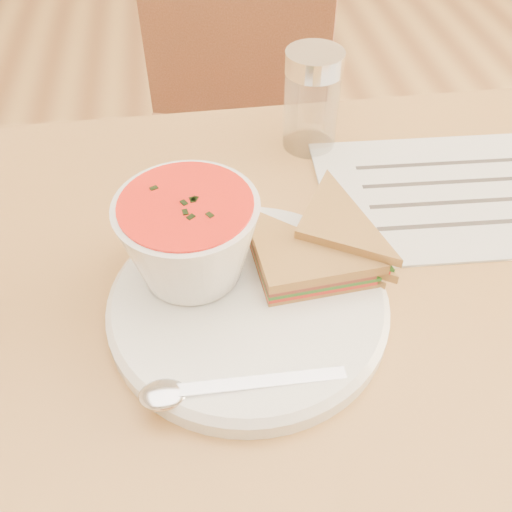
{
  "coord_description": "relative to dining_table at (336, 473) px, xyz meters",
  "views": [
    {
      "loc": [
        -0.16,
        -0.32,
        1.16
      ],
      "look_at": [
        -0.11,
        0.03,
        0.8
      ],
      "focal_mm": 40.0,
      "sensor_mm": 36.0,
      "label": 1
    }
  ],
  "objects": [
    {
      "name": "dining_table",
      "position": [
        0.0,
        0.0,
        0.0
      ],
      "size": [
        1.0,
        0.7,
        0.75
      ],
      "primitive_type": null,
      "color": "brown",
      "rests_on": "floor"
    },
    {
      "name": "chair_far",
      "position": [
        -0.1,
        0.64,
        0.07
      ],
      "size": [
        0.51,
        0.51,
        0.89
      ],
      "primitive_type": null,
      "rotation": [
        0.0,
        0.0,
        2.79
      ],
      "color": "brown",
      "rests_on": "floor"
    },
    {
      "name": "plate",
      "position": [
        -0.12,
        0.01,
        0.38
      ],
      "size": [
        0.28,
        0.28,
        0.02
      ],
      "primitive_type": null,
      "rotation": [
        0.0,
        0.0,
        0.12
      ],
      "color": "white",
      "rests_on": "dining_table"
    },
    {
      "name": "soup_bowl",
      "position": [
        -0.17,
        0.04,
        0.43
      ],
      "size": [
        0.13,
        0.13,
        0.09
      ],
      "primitive_type": null,
      "rotation": [
        0.0,
        0.0,
        0.04
      ],
      "color": "white",
      "rests_on": "plate"
    },
    {
      "name": "sandwich_half_a",
      "position": [
        -0.1,
        -0.01,
        0.41
      ],
      "size": [
        0.12,
        0.12,
        0.03
      ],
      "primitive_type": null,
      "rotation": [
        0.0,
        0.0,
        0.08
      ],
      "color": "#B0773E",
      "rests_on": "plate"
    },
    {
      "name": "sandwich_half_b",
      "position": [
        -0.07,
        0.04,
        0.42
      ],
      "size": [
        0.13,
        0.13,
        0.03
      ],
      "primitive_type": null,
      "rotation": [
        0.0,
        0.0,
        -0.53
      ],
      "color": "#B0773E",
      "rests_on": "plate"
    },
    {
      "name": "spoon",
      "position": [
        -0.14,
        -0.08,
        0.4
      ],
      "size": [
        0.19,
        0.04,
        0.01
      ],
      "primitive_type": null,
      "rotation": [
        0.0,
        0.0,
        -0.0
      ],
      "color": "silver",
      "rests_on": "plate"
    },
    {
      "name": "paper_menu",
      "position": [
        0.13,
        0.14,
        0.38
      ],
      "size": [
        0.3,
        0.23,
        0.0
      ],
      "primitive_type": null,
      "rotation": [
        0.0,
        0.0,
        -0.05
      ],
      "color": "silver",
      "rests_on": "dining_table"
    },
    {
      "name": "condiment_shaker",
      "position": [
        -0.01,
        0.26,
        0.43
      ],
      "size": [
        0.09,
        0.09,
        0.12
      ],
      "primitive_type": null,
      "rotation": [
        0.0,
        0.0,
        -0.36
      ],
      "color": "silver",
      "rests_on": "dining_table"
    }
  ]
}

